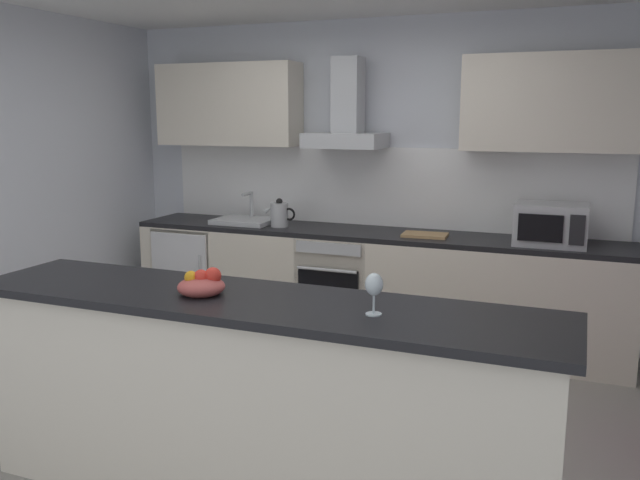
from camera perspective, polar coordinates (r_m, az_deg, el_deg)
The scene contains 15 objects.
ground at distance 4.17m, azimuth -3.12°, elevation -15.41°, with size 5.58×4.92×0.02m, color gray.
wall_back at distance 5.66m, azimuth 5.44°, elevation 5.37°, with size 5.58×0.12×2.60m, color silver.
backsplash_tile at distance 5.60m, azimuth 5.21°, elevation 4.59°, with size 3.89×0.02×0.66m, color white.
counter_back at distance 5.45m, azimuth 4.14°, elevation -3.91°, with size 4.03×0.60×0.90m.
counter_island at distance 3.19m, azimuth -5.65°, elevation -13.65°, with size 2.82×0.64×1.01m.
upper_cabinets at distance 5.41m, azimuth 4.85°, elevation 11.60°, with size 3.97×0.32×0.70m.
oven at distance 5.49m, azimuth 1.76°, elevation -3.66°, with size 0.60×0.62×0.80m.
refrigerator at distance 6.10m, azimuth -10.53°, elevation -2.72°, with size 0.58×0.60×0.85m.
microwave at distance 5.03m, azimuth 19.26°, elevation 1.27°, with size 0.50×0.38×0.30m.
sink at distance 5.76m, azimuth -6.46°, elevation 1.72°, with size 0.50×0.40×0.26m.
kettle at distance 5.56m, azimuth -3.51°, elevation 2.23°, with size 0.29×0.15×0.24m.
range_hood at distance 5.44m, azimuth 2.32°, elevation 10.33°, with size 0.62×0.45×0.72m.
wine_glass at distance 2.74m, azimuth 4.68°, elevation -3.97°, with size 0.08×0.08×0.18m.
fruit_bowl at distance 3.11m, azimuth -10.14°, elevation -3.82°, with size 0.22×0.22×0.13m.
chopping_board at distance 5.18m, azimuth 9.03°, elevation 0.43°, with size 0.34×0.22×0.02m, color tan.
Camera 1 is at (1.60, -3.38, 1.83)m, focal length 37.17 mm.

